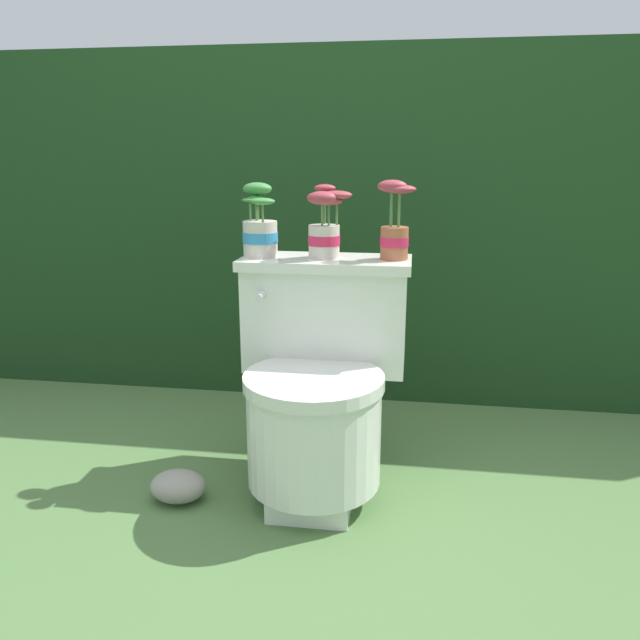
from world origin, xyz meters
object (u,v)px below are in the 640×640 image
Objects in this scene: toilet at (319,381)px; garden_stone at (178,486)px; potted_plant_left at (260,230)px; potted_plant_midleft at (325,226)px; potted_plant_middle at (395,223)px.

garden_stone is at bearing -157.80° from toilet.
toilet is at bearing -33.95° from potted_plant_left.
potted_plant_middle is at bearing 2.43° from potted_plant_midleft.
toilet is at bearing 22.20° from garden_stone.
potted_plant_midleft reaches higher than garden_stone.
potted_plant_left reaches higher than potted_plant_midleft.
potted_plant_midleft is 1.33× the size of garden_stone.
potted_plant_middle is at bearing 35.62° from toilet.
potted_plant_left is 1.36× the size of garden_stone.
potted_plant_left is at bearing -178.60° from potted_plant_middle.
garden_stone is (-0.39, -0.16, -0.29)m from toilet.
toilet is 0.49m from potted_plant_left.
garden_stone is at bearing -152.82° from potted_plant_middle.
toilet is 0.51m from garden_stone.
potted_plant_left is 0.41m from potted_plant_middle.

